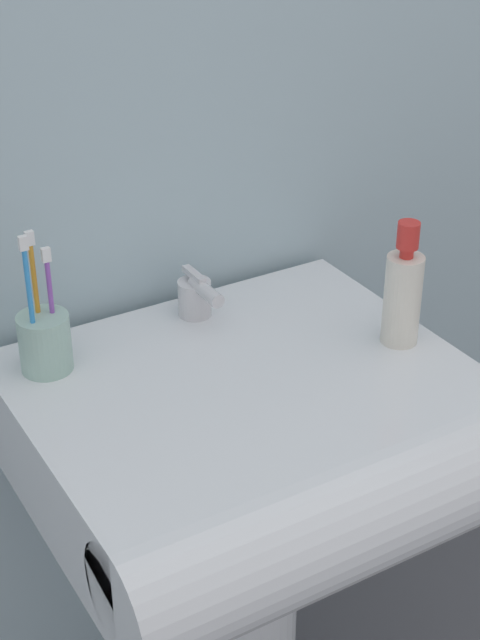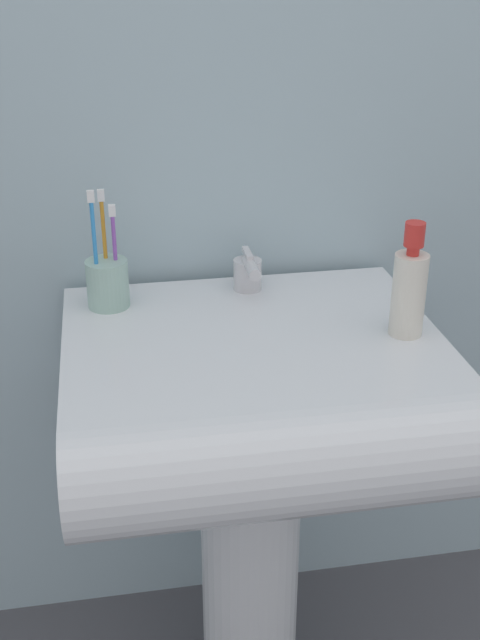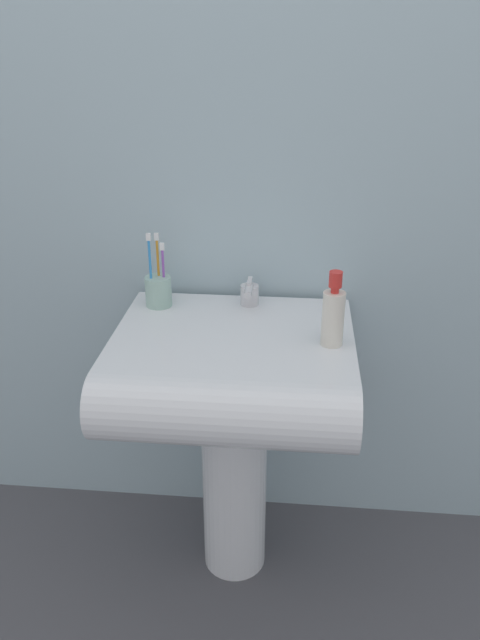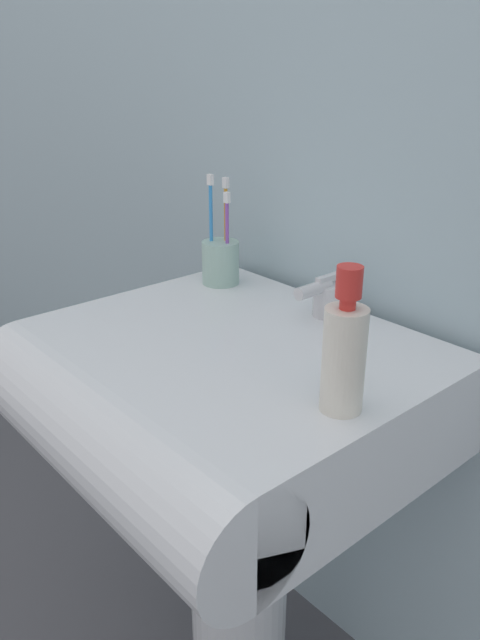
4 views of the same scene
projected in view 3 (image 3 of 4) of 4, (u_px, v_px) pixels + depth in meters
ground_plane at (235, 558)px, 1.94m from camera, size 6.00×6.00×0.00m
wall_back at (244, 149)px, 1.69m from camera, size 5.00×0.05×2.40m
sink_pedestal at (234, 478)px, 1.81m from camera, size 0.19×0.19×0.62m
sink_basin at (231, 372)px, 1.59m from camera, size 0.62×0.56×0.17m
faucet at (249, 294)px, 1.75m from camera, size 0.05×0.10×0.07m
toothbrush_cup at (158, 290)px, 1.74m from camera, size 0.07×0.07×0.21m
soap_bottle at (333, 315)px, 1.52m from camera, size 0.05×0.05×0.19m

